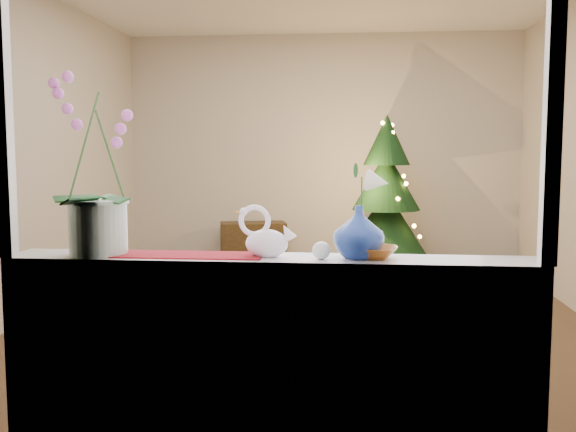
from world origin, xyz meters
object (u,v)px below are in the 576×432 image
object	(u,v)px
xmas_tree	(386,197)
amber_dish	(373,253)
orchid_pot	(96,164)
blue_vase	(359,228)
paperweight	(321,250)
side_table	(253,246)
swan	(267,233)

from	to	relation	value
xmas_tree	amber_dish	bearing A→B (deg)	-93.92
orchid_pot	blue_vase	bearing A→B (deg)	0.37
paperweight	orchid_pot	bearing A→B (deg)	177.73
orchid_pot	paperweight	size ratio (longest dim) A/B	10.41
orchid_pot	xmas_tree	world-z (taller)	xmas_tree
orchid_pot	side_table	bearing A→B (deg)	90.48
swan	paperweight	distance (m)	0.24
xmas_tree	side_table	xyz separation A→B (m)	(-1.49, 0.30, -0.60)
amber_dish	paperweight	bearing A→B (deg)	-165.96
blue_vase	side_table	distance (m)	4.82
swan	blue_vase	size ratio (longest dim) A/B	0.97
swan	side_table	distance (m)	4.74
paperweight	xmas_tree	distance (m)	4.39
orchid_pot	amber_dish	xyz separation A→B (m)	(1.15, 0.01, -0.36)
orchid_pot	xmas_tree	xyz separation A→B (m)	(1.45, 4.33, -0.43)
blue_vase	amber_dish	distance (m)	0.12
orchid_pot	blue_vase	distance (m)	1.13
xmas_tree	side_table	distance (m)	1.63
blue_vase	side_table	bearing A→B (deg)	103.78
blue_vase	paperweight	world-z (taller)	blue_vase
side_table	xmas_tree	bearing A→B (deg)	-25.41
amber_dish	side_table	bearing A→B (deg)	104.49
paperweight	amber_dish	xyz separation A→B (m)	(0.21, 0.05, -0.02)
amber_dish	blue_vase	bearing A→B (deg)	-172.45
amber_dish	xmas_tree	distance (m)	4.32
paperweight	blue_vase	bearing A→B (deg)	16.50
swan	amber_dish	size ratio (longest dim) A/B	1.42
orchid_pot	amber_dish	world-z (taller)	orchid_pot
swan	amber_dish	bearing A→B (deg)	22.39
swan	paperweight	xyz separation A→B (m)	(0.23, -0.04, -0.07)
orchid_pot	side_table	world-z (taller)	orchid_pot
amber_dish	swan	bearing A→B (deg)	-178.54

